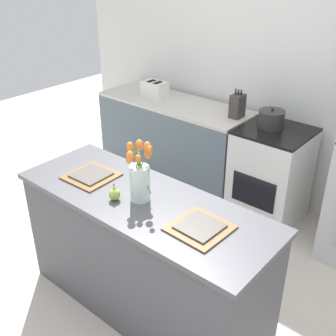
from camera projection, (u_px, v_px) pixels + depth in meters
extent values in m
plane|color=beige|center=(146.00, 304.00, 3.09)|extent=(10.00, 10.00, 0.00)
cube|color=silver|center=(293.00, 68.00, 3.81)|extent=(5.20, 0.08, 2.70)
cube|color=#4C4C51|center=(144.00, 257.00, 2.89)|extent=(1.76, 0.62, 0.88)
cube|color=#4C4C51|center=(143.00, 201.00, 2.67)|extent=(1.80, 0.66, 0.03)
cube|color=slate|center=(174.00, 143.00, 4.57)|extent=(1.68, 0.60, 0.87)
cube|color=beige|center=(174.00, 103.00, 4.36)|extent=(1.68, 0.60, 0.03)
cube|color=silver|center=(270.00, 176.00, 3.91)|extent=(0.60, 0.60, 0.88)
cube|color=black|center=(276.00, 131.00, 3.69)|extent=(0.60, 0.60, 0.02)
cube|color=black|center=(253.00, 192.00, 3.72)|extent=(0.42, 0.01, 0.29)
cylinder|color=silver|center=(140.00, 183.00, 2.60)|extent=(0.12, 0.12, 0.23)
cylinder|color=#4C9342|center=(142.00, 170.00, 2.55)|extent=(0.13, 0.02, 0.29)
ellipsoid|color=orange|center=(150.00, 149.00, 2.44)|extent=(0.03, 0.03, 0.05)
cylinder|color=#4C9342|center=(143.00, 171.00, 2.57)|extent=(0.04, 0.05, 0.28)
ellipsoid|color=orange|center=(147.00, 147.00, 2.49)|extent=(0.04, 0.04, 0.07)
cylinder|color=#4C9342|center=(142.00, 174.00, 2.59)|extent=(0.03, 0.09, 0.22)
ellipsoid|color=orange|center=(148.00, 154.00, 2.55)|extent=(0.04, 0.04, 0.06)
cylinder|color=#4C9342|center=(140.00, 170.00, 2.59)|extent=(0.04, 0.05, 0.27)
ellipsoid|color=orange|center=(139.00, 145.00, 2.54)|extent=(0.05, 0.05, 0.07)
cylinder|color=#4C9342|center=(136.00, 171.00, 2.58)|extent=(0.08, 0.01, 0.27)
ellipsoid|color=orange|center=(130.00, 147.00, 2.53)|extent=(0.04, 0.04, 0.06)
cylinder|color=#4C9342|center=(137.00, 176.00, 2.58)|extent=(0.06, 0.08, 0.21)
ellipsoid|color=orange|center=(129.00, 160.00, 2.51)|extent=(0.03, 0.03, 0.05)
cylinder|color=#4C9342|center=(135.00, 176.00, 2.56)|extent=(0.02, 0.06, 0.24)
ellipsoid|color=orange|center=(130.00, 157.00, 2.47)|extent=(0.05, 0.05, 0.07)
cylinder|color=#4C9342|center=(139.00, 176.00, 2.56)|extent=(0.04, 0.05, 0.23)
ellipsoid|color=orange|center=(138.00, 159.00, 2.48)|extent=(0.04, 0.04, 0.06)
ellipsoid|color=#9EBC47|center=(115.00, 194.00, 2.63)|extent=(0.07, 0.07, 0.08)
cone|color=#9EBC47|center=(114.00, 188.00, 2.61)|extent=(0.04, 0.04, 0.03)
cylinder|color=brown|center=(114.00, 185.00, 2.60)|extent=(0.01, 0.01, 0.02)
cube|color=brown|center=(91.00, 176.00, 2.91)|extent=(0.32, 0.32, 0.01)
cube|color=#514C47|center=(91.00, 175.00, 2.91)|extent=(0.23, 0.23, 0.01)
cube|color=brown|center=(200.00, 228.00, 2.38)|extent=(0.32, 0.32, 0.01)
cube|color=#514C47|center=(200.00, 226.00, 2.37)|extent=(0.23, 0.23, 0.01)
cube|color=silver|center=(155.00, 90.00, 4.43)|extent=(0.26, 0.18, 0.17)
cube|color=black|center=(151.00, 81.00, 4.42)|extent=(0.05, 0.11, 0.01)
cube|color=black|center=(158.00, 83.00, 4.37)|extent=(0.05, 0.11, 0.01)
cube|color=black|center=(145.00, 85.00, 4.50)|extent=(0.02, 0.02, 0.02)
cylinder|color=#2D2D2D|center=(271.00, 120.00, 3.71)|extent=(0.22, 0.22, 0.14)
cylinder|color=#2D2D2D|center=(272.00, 111.00, 3.68)|extent=(0.23, 0.23, 0.01)
sphere|color=black|center=(273.00, 109.00, 3.67)|extent=(0.02, 0.02, 0.02)
cube|color=#3D3833|center=(237.00, 106.00, 3.91)|extent=(0.10, 0.14, 0.22)
cylinder|color=black|center=(236.00, 91.00, 3.86)|extent=(0.01, 0.01, 0.05)
cylinder|color=black|center=(238.00, 92.00, 3.84)|extent=(0.01, 0.01, 0.05)
cylinder|color=black|center=(241.00, 93.00, 3.83)|extent=(0.01, 0.01, 0.05)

